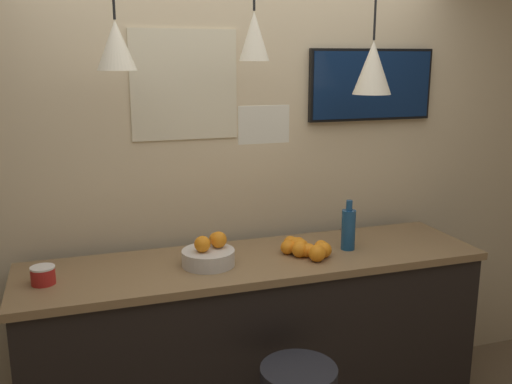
% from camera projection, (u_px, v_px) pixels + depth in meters
% --- Properties ---
extents(back_wall, '(8.00, 0.06, 2.90)m').
position_uv_depth(back_wall, '(233.00, 160.00, 3.23)').
color(back_wall, beige).
rests_on(back_wall, ground_plane).
extents(service_counter, '(2.39, 0.62, 1.01)m').
position_uv_depth(service_counter, '(256.00, 346.00, 3.06)').
color(service_counter, black).
rests_on(service_counter, ground_plane).
extents(fruit_bowl, '(0.26, 0.26, 0.16)m').
position_uv_depth(fruit_bowl, '(209.00, 254.00, 2.83)').
color(fruit_bowl, beige).
rests_on(fruit_bowl, service_counter).
extents(orange_pile, '(0.24, 0.29, 0.09)m').
position_uv_depth(orange_pile, '(305.00, 248.00, 2.97)').
color(orange_pile, orange).
rests_on(orange_pile, service_counter).
extents(juice_bottle, '(0.07, 0.07, 0.27)m').
position_uv_depth(juice_bottle, '(348.00, 229.00, 3.05)').
color(juice_bottle, navy).
rests_on(juice_bottle, service_counter).
extents(spread_jar, '(0.11, 0.11, 0.08)m').
position_uv_depth(spread_jar, '(43.00, 275.00, 2.59)').
color(spread_jar, red).
rests_on(spread_jar, service_counter).
extents(pendant_lamp_left, '(0.18, 0.18, 0.84)m').
position_uv_depth(pendant_lamp_left, '(116.00, 44.00, 2.52)').
color(pendant_lamp_left, black).
extents(pendant_lamp_middle, '(0.15, 0.15, 0.80)m').
position_uv_depth(pendant_lamp_middle, '(254.00, 35.00, 2.71)').
color(pendant_lamp_middle, black).
extents(pendant_lamp_right, '(0.20, 0.20, 0.97)m').
position_uv_depth(pendant_lamp_right, '(373.00, 67.00, 2.94)').
color(pendant_lamp_right, black).
extents(mounted_tv, '(0.79, 0.04, 0.41)m').
position_uv_depth(mounted_tv, '(371.00, 85.00, 3.34)').
color(mounted_tv, black).
extents(hanging_menu_board, '(0.24, 0.01, 0.17)m').
position_uv_depth(hanging_menu_board, '(264.00, 125.00, 2.55)').
color(hanging_menu_board, white).
extents(wall_poster, '(0.57, 0.01, 0.58)m').
position_uv_depth(wall_poster, '(184.00, 85.00, 3.01)').
color(wall_poster, beige).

